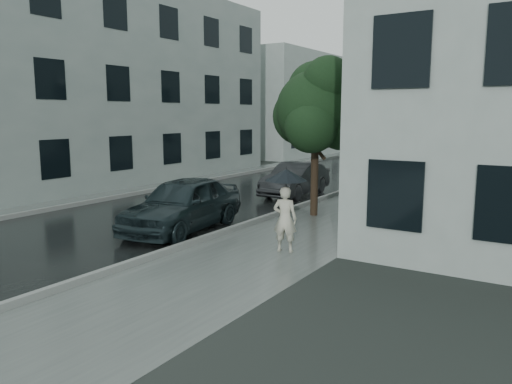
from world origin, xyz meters
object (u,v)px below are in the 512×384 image
Objects in this scene: lamp_post at (353,121)px; street_tree at (317,109)px; car_far at (295,179)px; car_near at (183,204)px; pedestrian at (285,219)px.

street_tree is at bearing -69.84° from lamp_post.
car_far is (-1.96, -1.12, -2.37)m from lamp_post.
lamp_post is at bearing 96.06° from street_tree.
car_near is at bearing -91.07° from car_far.
pedestrian is at bearing -13.96° from car_near.
car_far is at bearing 127.28° from street_tree.
lamp_post is at bearing 70.41° from car_near.
car_near is (-1.79, -8.34, -2.26)m from lamp_post.
pedestrian is at bearing -64.45° from lamp_post.
street_tree is at bearing 53.60° from car_near.
car_near is (-2.24, -4.06, -2.69)m from street_tree.
street_tree is at bearing -87.29° from pedestrian.
lamp_post reaches higher than car_far.
lamp_post is 1.18× the size of car_near.
lamp_post is (-0.45, 4.28, -0.43)m from street_tree.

